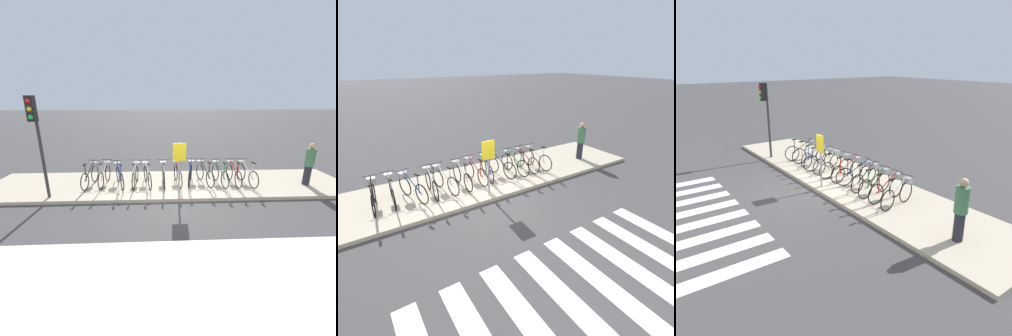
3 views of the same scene
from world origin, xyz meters
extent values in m
plane|color=#423F3F|center=(0.00, 0.00, 0.00)|extent=(120.00, 120.00, 0.00)
cube|color=#B7A88E|center=(0.00, 1.50, 0.06)|extent=(14.07, 2.99, 0.12)
torus|color=black|center=(-3.13, 0.89, 0.45)|extent=(0.13, 0.67, 0.67)
torus|color=black|center=(-3.01, 1.80, 0.45)|extent=(0.13, 0.67, 0.67)
cylinder|color=black|center=(-3.07, 1.34, 0.72)|extent=(0.16, 0.93, 0.56)
cylinder|color=black|center=(-3.12, 1.01, 0.75)|extent=(0.04, 0.04, 0.60)
cube|color=black|center=(-3.12, 1.01, 1.07)|extent=(0.10, 0.21, 0.04)
cylinder|color=#262626|center=(-3.01, 1.80, 1.02)|extent=(0.46, 0.09, 0.02)
cube|color=gray|center=(-3.00, 1.84, 0.83)|extent=(0.27, 0.23, 0.18)
torus|color=black|center=(-2.57, 0.94, 0.45)|extent=(0.08, 0.67, 0.67)
torus|color=black|center=(-2.51, 1.85, 0.45)|extent=(0.08, 0.67, 0.67)
cylinder|color=beige|center=(-2.54, 1.40, 0.72)|extent=(0.10, 0.93, 0.56)
cylinder|color=beige|center=(-2.56, 1.07, 0.75)|extent=(0.03, 0.03, 0.60)
cube|color=black|center=(-2.56, 1.07, 1.07)|extent=(0.08, 0.20, 0.04)
cylinder|color=#262626|center=(-2.51, 1.85, 1.02)|extent=(0.46, 0.06, 0.02)
cube|color=gray|center=(-2.50, 1.90, 0.83)|extent=(0.25, 0.22, 0.18)
torus|color=black|center=(-1.79, 0.86, 0.45)|extent=(0.25, 0.64, 0.67)
torus|color=black|center=(-2.08, 1.72, 0.45)|extent=(0.25, 0.64, 0.67)
cylinder|color=navy|center=(-1.93, 1.29, 0.72)|extent=(0.33, 0.89, 0.56)
cylinder|color=navy|center=(-1.83, 0.98, 0.75)|extent=(0.04, 0.04, 0.60)
cube|color=black|center=(-1.83, 0.98, 1.07)|extent=(0.13, 0.21, 0.04)
cylinder|color=#262626|center=(-2.08, 1.72, 1.02)|extent=(0.44, 0.17, 0.02)
cube|color=gray|center=(-2.10, 1.77, 0.83)|extent=(0.29, 0.27, 0.18)
torus|color=black|center=(-1.37, 0.83, 0.45)|extent=(0.07, 0.67, 0.67)
torus|color=black|center=(-1.32, 1.74, 0.45)|extent=(0.07, 0.67, 0.67)
cylinder|color=beige|center=(-1.35, 1.29, 0.72)|extent=(0.08, 0.93, 0.56)
cylinder|color=beige|center=(-1.36, 0.95, 0.75)|extent=(0.03, 0.03, 0.60)
cube|color=black|center=(-1.36, 0.95, 1.07)|extent=(0.08, 0.20, 0.04)
cylinder|color=#262626|center=(-1.32, 1.74, 1.02)|extent=(0.46, 0.05, 0.02)
cube|color=gray|center=(-1.32, 1.79, 0.83)|extent=(0.25, 0.21, 0.18)
torus|color=black|center=(-0.78, 0.84, 0.45)|extent=(0.18, 0.66, 0.67)
torus|color=black|center=(-0.98, 1.73, 0.45)|extent=(0.18, 0.66, 0.67)
cylinder|color=beige|center=(-0.88, 1.29, 0.72)|extent=(0.24, 0.92, 0.56)
cylinder|color=beige|center=(-0.81, 0.96, 0.75)|extent=(0.04, 0.04, 0.60)
cube|color=black|center=(-0.81, 0.96, 1.07)|extent=(0.11, 0.21, 0.04)
cylinder|color=#262626|center=(-0.98, 1.73, 1.02)|extent=(0.45, 0.12, 0.02)
cube|color=gray|center=(-0.99, 1.78, 0.83)|extent=(0.28, 0.25, 0.18)
torus|color=black|center=(-0.25, 0.84, 0.45)|extent=(0.05, 0.67, 0.67)
torus|color=black|center=(-0.26, 1.75, 0.45)|extent=(0.05, 0.67, 0.67)
cylinder|color=beige|center=(-0.26, 1.30, 0.72)|extent=(0.04, 0.93, 0.56)
cylinder|color=beige|center=(-0.25, 0.96, 0.75)|extent=(0.03, 0.03, 0.60)
cube|color=black|center=(-0.25, 0.96, 1.07)|extent=(0.07, 0.20, 0.04)
cylinder|color=#262626|center=(-0.26, 1.75, 1.02)|extent=(0.46, 0.03, 0.02)
cube|color=gray|center=(-0.26, 1.80, 0.83)|extent=(0.24, 0.20, 0.18)
torus|color=black|center=(0.35, 0.93, 0.45)|extent=(0.11, 0.67, 0.67)
torus|color=black|center=(0.25, 1.84, 0.45)|extent=(0.11, 0.67, 0.67)
cylinder|color=red|center=(0.30, 1.39, 0.72)|extent=(0.13, 0.93, 0.56)
cylinder|color=red|center=(0.34, 1.06, 0.75)|extent=(0.04, 0.04, 0.60)
cube|color=black|center=(0.34, 1.06, 1.07)|extent=(0.09, 0.21, 0.04)
cylinder|color=#262626|center=(0.25, 1.84, 1.02)|extent=(0.46, 0.07, 0.02)
cube|color=gray|center=(0.25, 1.89, 0.83)|extent=(0.26, 0.22, 0.18)
torus|color=black|center=(0.69, 0.98, 0.45)|extent=(0.18, 0.66, 0.67)
torus|color=black|center=(0.89, 1.87, 0.45)|extent=(0.18, 0.66, 0.67)
cylinder|color=navy|center=(0.79, 1.43, 0.72)|extent=(0.23, 0.92, 0.56)
cylinder|color=navy|center=(0.72, 1.10, 0.75)|extent=(0.04, 0.04, 0.60)
cube|color=black|center=(0.72, 1.10, 1.07)|extent=(0.11, 0.21, 0.04)
cylinder|color=#262626|center=(0.89, 1.87, 1.02)|extent=(0.45, 0.12, 0.02)
cube|color=gray|center=(0.90, 1.92, 0.83)|extent=(0.28, 0.25, 0.18)
torus|color=black|center=(1.48, 0.94, 0.45)|extent=(0.20, 0.66, 0.67)
torus|color=black|center=(1.25, 1.83, 0.45)|extent=(0.20, 0.66, 0.67)
cylinder|color=black|center=(1.36, 1.39, 0.72)|extent=(0.26, 0.91, 0.56)
cylinder|color=black|center=(1.45, 1.06, 0.75)|extent=(0.04, 0.04, 0.60)
cube|color=black|center=(1.45, 1.06, 1.07)|extent=(0.12, 0.21, 0.04)
cylinder|color=#262626|center=(1.25, 1.83, 1.02)|extent=(0.45, 0.14, 0.02)
cube|color=gray|center=(1.24, 1.88, 0.83)|extent=(0.28, 0.25, 0.18)
torus|color=black|center=(2.01, 0.84, 0.45)|extent=(0.14, 0.67, 0.67)
torus|color=black|center=(1.87, 1.75, 0.45)|extent=(0.14, 0.67, 0.67)
cylinder|color=#267238|center=(1.94, 1.30, 0.72)|extent=(0.17, 0.93, 0.56)
cylinder|color=#267238|center=(1.99, 0.97, 0.75)|extent=(0.04, 0.04, 0.60)
cube|color=black|center=(1.99, 0.97, 1.07)|extent=(0.10, 0.21, 0.04)
cylinder|color=#262626|center=(1.87, 1.75, 1.02)|extent=(0.46, 0.09, 0.02)
cube|color=gray|center=(1.86, 1.80, 0.83)|extent=(0.27, 0.23, 0.18)
torus|color=black|center=(2.52, 0.85, 0.45)|extent=(0.08, 0.67, 0.67)
torus|color=black|center=(2.46, 1.76, 0.45)|extent=(0.08, 0.67, 0.67)
cylinder|color=red|center=(2.49, 1.31, 0.72)|extent=(0.09, 0.93, 0.56)
cylinder|color=red|center=(2.51, 0.97, 0.75)|extent=(0.03, 0.03, 0.60)
cube|color=black|center=(2.51, 0.97, 1.07)|extent=(0.08, 0.20, 0.04)
cylinder|color=#262626|center=(2.46, 1.76, 1.02)|extent=(0.46, 0.05, 0.02)
cube|color=gray|center=(2.46, 1.81, 0.83)|extent=(0.25, 0.22, 0.18)
torus|color=black|center=(3.08, 0.82, 0.45)|extent=(0.15, 0.66, 0.67)
torus|color=black|center=(2.93, 1.72, 0.45)|extent=(0.15, 0.66, 0.67)
cylinder|color=silver|center=(3.01, 1.27, 0.72)|extent=(0.18, 0.93, 0.56)
cylinder|color=silver|center=(3.06, 0.94, 0.75)|extent=(0.04, 0.04, 0.60)
cube|color=black|center=(3.06, 0.94, 1.07)|extent=(0.10, 0.21, 0.04)
cylinder|color=#262626|center=(2.93, 1.72, 1.02)|extent=(0.46, 0.10, 0.02)
cube|color=gray|center=(2.92, 1.77, 0.83)|extent=(0.27, 0.24, 0.18)
cylinder|color=#23232D|center=(5.31, 1.10, 0.50)|extent=(0.26, 0.26, 0.75)
cylinder|color=#3F724C|center=(5.31, 1.10, 1.20)|extent=(0.34, 0.34, 0.67)
sphere|color=tan|center=(5.31, 1.10, 1.65)|extent=(0.22, 0.22, 0.22)
cylinder|color=#2D2D2D|center=(-4.20, 0.35, 1.78)|extent=(0.10, 0.10, 3.32)
cube|color=black|center=(-4.20, 0.17, 3.06)|extent=(0.24, 0.20, 0.75)
sphere|color=red|center=(-4.20, 0.07, 3.29)|extent=(0.14, 0.14, 0.14)
sphere|color=gold|center=(-4.20, 0.07, 3.06)|extent=(0.14, 0.14, 0.14)
sphere|color=green|center=(-4.20, 0.07, 2.83)|extent=(0.14, 0.14, 0.14)
cylinder|color=#99999E|center=(0.24, 0.30, 1.04)|extent=(0.06, 0.06, 1.85)
cube|color=yellow|center=(0.24, 0.28, 1.67)|extent=(0.44, 0.03, 0.60)
camera|label=1|loc=(-0.47, -6.86, 3.37)|focal=24.00mm
camera|label=2|loc=(-3.41, -6.46, 4.28)|focal=28.00mm
camera|label=3|loc=(9.47, -5.34, 4.37)|focal=35.00mm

